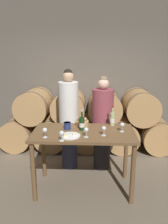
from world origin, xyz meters
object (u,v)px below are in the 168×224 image
object	(u,v)px
wine_glass_far_left	(45,131)
wine_glass_left	(62,134)
wine_bottle_red	(82,123)
cheese_plate	(70,136)
wine_bottle_white	(112,119)
wine_glass_far_right	(122,125)
person_left	(69,119)
blue_crock	(67,125)
wine_glass_right	(104,129)
person_right	(103,124)
bread_basket	(82,122)
wine_glass_center	(86,130)
tasting_table	(84,140)

from	to	relation	value
wine_glass_far_left	wine_glass_left	xyz separation A→B (m)	(0.24, -0.10, 0.00)
wine_bottle_red	cheese_plate	distance (m)	0.30
wine_bottle_white	wine_glass_far_right	bearing A→B (deg)	-67.37
person_left	blue_crock	size ratio (longest dim) A/B	16.56
wine_glass_left	wine_glass_right	size ratio (longest dim) A/B	1.00
blue_crock	wine_glass_far_right	world-z (taller)	wine_glass_far_right
person_right	blue_crock	distance (m)	0.80
person_left	wine_glass_left	distance (m)	1.01
person_left	bread_basket	xyz separation A→B (m)	(0.25, -0.39, 0.08)
wine_glass_far_left	wine_glass_center	bearing A→B (deg)	3.84
tasting_table	person_right	xyz separation A→B (m)	(0.30, 0.66, 0.04)
bread_basket	wine_glass_far_right	xyz separation A→B (m)	(0.58, -0.25, 0.04)
wine_glass_far_left	wine_glass_center	world-z (taller)	same
wine_glass_far_left	person_left	bearing A→B (deg)	76.25
tasting_table	wine_glass_left	distance (m)	0.49
person_left	wine_glass_center	size ratio (longest dim) A/B	13.02
wine_glass_left	wine_glass_far_right	world-z (taller)	same
wine_glass_far_right	wine_bottle_red	bearing A→B (deg)	175.88
person_left	wine_bottle_red	xyz separation A→B (m)	(0.26, -0.59, 0.13)
wine_glass_right	wine_glass_center	bearing A→B (deg)	-164.75
wine_glass_left	wine_glass_right	xyz separation A→B (m)	(0.55, 0.20, 0.00)
tasting_table	wine_glass_right	size ratio (longest dim) A/B	10.82
tasting_table	person_right	bearing A→B (deg)	65.63
bread_basket	wine_glass_far_left	bearing A→B (deg)	-132.51
person_right	wine_glass_far_right	world-z (taller)	person_right
wine_glass_left	wine_glass_center	distance (m)	0.34
person_right	wine_bottle_white	distance (m)	0.43
bread_basket	blue_crock	bearing A→B (deg)	-139.40
cheese_plate	wine_glass_far_left	bearing A→B (deg)	-170.18
blue_crock	wine_glass_right	xyz separation A→B (m)	(0.52, -0.23, 0.04)
blue_crock	wine_glass_left	distance (m)	0.44
cheese_plate	wine_glass_far_right	size ratio (longest dim) A/B	2.06
wine_bottle_red	wine_glass_center	size ratio (longest dim) A/B	2.25
bread_basket	cheese_plate	xyz separation A→B (m)	(-0.14, -0.45, -0.04)
wine_bottle_white	blue_crock	distance (m)	0.71
person_right	wine_glass_far_left	xyz separation A→B (m)	(-0.80, -0.90, 0.19)
person_left	wine_bottle_white	distance (m)	0.81
wine_glass_far_right	person_left	bearing A→B (deg)	142.58
bread_basket	wine_glass_right	xyz separation A→B (m)	(0.32, -0.41, 0.04)
person_left	wine_bottle_red	world-z (taller)	person_left
tasting_table	person_left	distance (m)	0.72
blue_crock	cheese_plate	distance (m)	0.29
tasting_table	cheese_plate	size ratio (longest dim) A/B	5.24
wine_bottle_red	cheese_plate	world-z (taller)	wine_bottle_red
blue_crock	wine_glass_far_left	world-z (taller)	wine_glass_far_left
wine_glass_center	wine_glass_right	size ratio (longest dim) A/B	1.00
tasting_table	wine_bottle_red	xyz separation A→B (m)	(-0.03, 0.06, 0.24)
person_right	bread_basket	world-z (taller)	person_right
blue_crock	wine_glass_far_right	xyz separation A→B (m)	(0.79, -0.07, 0.04)
wine_bottle_red	bread_basket	distance (m)	0.21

